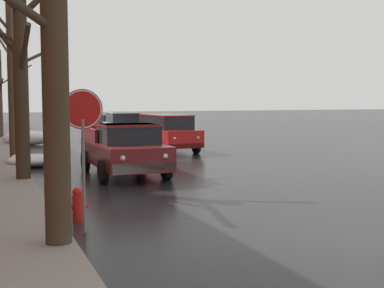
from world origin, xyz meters
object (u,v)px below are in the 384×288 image
Objects in this scene: bare_tree_second_along_sidewalk at (20,72)px; suv_red_parked_kerbside_close at (166,131)px; suv_white_parked_kerbside_mid at (123,126)px; bare_tree_far_down_block at (0,92)px; sedan_green_parked_far_down_block at (111,125)px; pickup_truck_maroon_approaching_near_lane at (124,149)px; bare_tree_mid_block at (11,66)px; fire_hydrant at (77,204)px; bare_tree_at_the_corner at (54,11)px; stop_sign_at_corner at (83,122)px.

bare_tree_second_along_sidewalk reaches higher than suv_red_parked_kerbside_close.
bare_tree_second_along_sidewalk is 1.44× the size of suv_white_parked_kerbside_mid.
suv_white_parked_kerbside_mid is at bearing -38.34° from bare_tree_far_down_block.
suv_white_parked_kerbside_mid is 1.12× the size of sedan_green_parked_far_down_block.
bare_tree_far_down_block is at bearing 100.04° from pickup_truck_maroon_approaching_near_lane.
bare_tree_far_down_block is 1.41× the size of sedan_green_parked_far_down_block.
bare_tree_mid_block is 1.63× the size of suv_white_parked_kerbside_mid.
fire_hydrant is (0.67, -24.38, -2.64)m from bare_tree_far_down_block.
suv_red_parked_kerbside_close is 14.52m from fire_hydrant.
bare_tree_far_down_block is 1.26× the size of suv_white_parked_kerbside_mid.
bare_tree_mid_block reaches higher than pickup_truck_maroon_approaching_near_lane.
suv_white_parked_kerbside_mid is (6.66, -5.27, -2.01)m from bare_tree_far_down_block.
bare_tree_at_the_corner reaches higher than pickup_truck_maroon_approaching_near_lane.
suv_red_parked_kerbside_close is 1.17× the size of sedan_green_parked_far_down_block.
fire_hydrant is (0.66, -10.54, -3.49)m from bare_tree_mid_block.
bare_tree_mid_block reaches higher than bare_tree_far_down_block.
suv_white_parked_kerbside_mid is at bearing 52.14° from bare_tree_mid_block.
bare_tree_mid_block is at bearing 89.98° from bare_tree_at_the_corner.
bare_tree_second_along_sidewalk is 1.61× the size of sedan_green_parked_far_down_block.
bare_tree_second_along_sidewalk reaches higher than stop_sign_at_corner.
stop_sign_at_corner reaches higher than fire_hydrant.
bare_tree_at_the_corner is 1.59× the size of pickup_truck_maroon_approaching_near_lane.
bare_tree_second_along_sidewalk is at bearing -90.37° from bare_tree_mid_block.
suv_red_parked_kerbside_close is 11.86m from sedan_green_parked_far_down_block.
suv_white_parked_kerbside_mid is at bearing 75.51° from pickup_truck_maroon_approaching_near_lane.
fire_hydrant is 2.03m from stop_sign_at_corner.
bare_tree_far_down_block is 2.08× the size of stop_sign_at_corner.
bare_tree_far_down_block is at bearing 141.66° from suv_white_parked_kerbside_mid.
bare_tree_second_along_sidewalk is 5.10m from bare_tree_mid_block.
stop_sign_at_corner is at bearing -88.60° from bare_tree_far_down_block.
fire_hydrant is (-2.60, -5.96, -0.52)m from pickup_truck_maroon_approaching_near_lane.
pickup_truck_maroon_approaching_near_lane is 1.10× the size of suv_white_parked_kerbside_mid.
suv_red_parked_kerbside_close is 1.73× the size of stop_sign_at_corner.
bare_tree_second_along_sidewalk is 4.15m from pickup_truck_maroon_approaching_near_lane.
suv_red_parked_kerbside_close is at bearing 63.18° from fire_hydrant.
bare_tree_second_along_sidewalk is 18.91m from bare_tree_far_down_block.
pickup_truck_maroon_approaching_near_lane reaches higher than fire_hydrant.
bare_tree_mid_block is 1.29× the size of bare_tree_far_down_block.
bare_tree_at_the_corner is 7.59m from bare_tree_second_along_sidewalk.
fire_hydrant is at bearing -107.41° from suv_white_parked_kerbside_mid.
bare_tree_at_the_corner is at bearing -119.72° from stop_sign_at_corner.
bare_tree_mid_block is at bearing 93.61° from fire_hydrant.
suv_white_parked_kerbside_mid is at bearing 73.30° from stop_sign_at_corner.
bare_tree_mid_block is 16.30m from sedan_green_parked_far_down_block.
bare_tree_at_the_corner is 1.68× the size of suv_red_parked_kerbside_close.
stop_sign_at_corner is (-6.64, -25.81, 1.37)m from sedan_green_parked_far_down_block.
bare_tree_mid_block reaches higher than suv_red_parked_kerbside_close.
suv_white_parked_kerbside_mid is 1.65× the size of stop_sign_at_corner.
bare_tree_far_down_block is at bearing 90.00° from bare_tree_mid_block.
bare_tree_mid_block is at bearing 125.45° from pickup_truck_maroon_approaching_near_lane.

